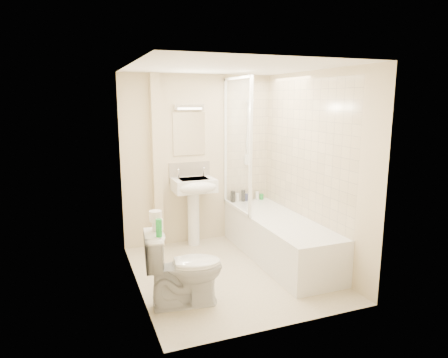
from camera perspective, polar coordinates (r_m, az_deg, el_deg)
name	(u,v)px	position (r m, az deg, el deg)	size (l,w,h in m)	color
floor	(231,273)	(4.95, 1.02, -13.23)	(2.50, 2.50, 0.00)	beige
wall_back	(199,160)	(5.74, -3.60, 2.73)	(2.20, 0.02, 2.40)	beige
wall_left	(135,182)	(4.30, -12.65, -0.44)	(0.02, 2.50, 2.40)	beige
wall_right	(313,169)	(5.09, 12.63, 1.37)	(0.02, 2.50, 2.40)	beige
ceiling	(232,67)	(4.51, 1.13, 15.69)	(2.20, 2.50, 0.02)	white
tile_back	(247,142)	(5.97, 3.32, 5.24)	(0.70, 0.01, 1.75)	beige
tile_right	(304,150)	(5.22, 11.42, 4.15)	(0.01, 2.10, 1.75)	beige
pipe_boxing	(157,163)	(5.54, -9.56, 2.27)	(0.12, 0.12, 2.40)	beige
splashback	(190,172)	(5.72, -4.92, 0.95)	(0.60, 0.01, 0.30)	beige
mirror	(189,134)	(5.65, -5.01, 6.45)	(0.46, 0.01, 0.60)	white
strip_light	(189,107)	(5.61, -5.01, 10.20)	(0.42, 0.07, 0.07)	silver
bathtub	(279,237)	(5.31, 7.82, -8.23)	(0.70, 2.10, 0.55)	white
shower_screen	(237,145)	(5.43, 1.85, 4.91)	(0.04, 0.92, 1.80)	white
shower_fixture	(248,135)	(5.92, 3.50, 6.36)	(0.10, 0.16, 0.99)	white
pedestal_sink	(195,193)	(5.56, -4.23, -1.98)	(0.58, 0.51, 1.11)	white
bottle_black_a	(233,197)	(5.93, 1.27, -2.53)	(0.07, 0.07, 0.17)	black
bottle_white_a	(237,197)	(5.97, 1.94, -2.66)	(0.06, 0.06, 0.13)	white
bottle_black_b	(243,196)	(6.00, 2.77, -2.38)	(0.06, 0.06, 0.17)	black
bottle_blue	(246,197)	(6.03, 3.20, -2.62)	(0.05, 0.05, 0.11)	navy
bottle_cream	(251,194)	(6.05, 3.86, -2.19)	(0.07, 0.07, 0.19)	beige
bottle_white_b	(257,196)	(6.10, 4.77, -2.40)	(0.05, 0.05, 0.13)	white
bottle_green	(261,197)	(6.13, 5.38, -2.52)	(0.06, 0.06, 0.09)	green
toilet	(184,268)	(4.13, -5.71, -12.50)	(0.82, 0.54, 0.79)	white
toilet_roll_lower	(158,225)	(4.01, -9.48, -6.47)	(0.11, 0.11, 0.11)	white
toilet_roll_upper	(155,216)	(3.93, -9.76, -5.23)	(0.12, 0.12, 0.10)	white
green_bottle	(159,228)	(3.82, -9.28, -6.91)	(0.06, 0.06, 0.17)	green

